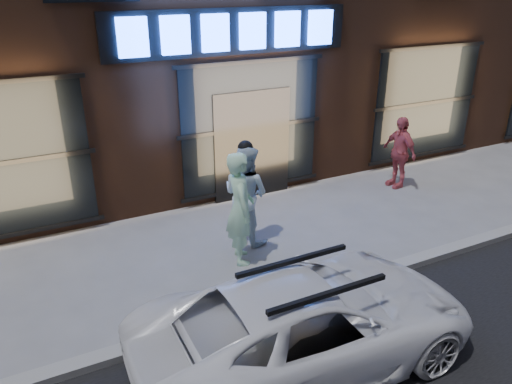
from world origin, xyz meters
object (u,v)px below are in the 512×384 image
white_suv (308,321)px  man_cap (246,194)px  passerby (399,152)px  man_bowtie (240,208)px

white_suv → man_cap: bearing=-11.9°
man_cap → passerby: man_cap is taller
man_bowtie → white_suv: bearing=-172.4°
man_bowtie → passerby: (4.72, 1.38, -0.16)m
passerby → man_cap: bearing=-81.4°
man_bowtie → passerby: size_ratio=1.19×
man_cap → passerby: size_ratio=1.11×
white_suv → man_bowtie: bearing=-6.3°
man_cap → white_suv: bearing=140.7°
passerby → white_suv: 6.47m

